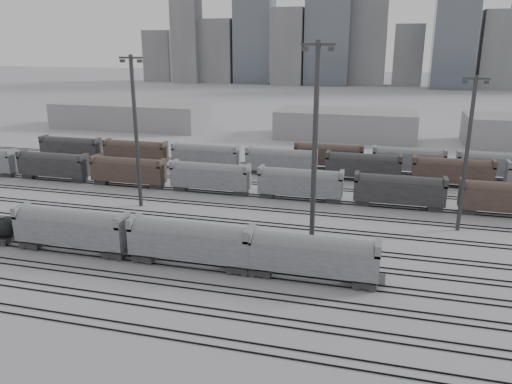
% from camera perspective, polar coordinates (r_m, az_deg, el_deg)
% --- Properties ---
extents(ground, '(900.00, 900.00, 0.00)m').
position_cam_1_polar(ground, '(63.25, -7.58, -8.78)').
color(ground, silver).
rests_on(ground, ground).
extents(tracks, '(220.00, 71.50, 0.16)m').
position_cam_1_polar(tracks, '(78.34, -2.68, -3.44)').
color(tracks, black).
rests_on(tracks, ground).
extents(hopper_car_a, '(16.06, 3.19, 5.74)m').
position_cam_1_polar(hopper_car_a, '(70.72, -20.33, -3.80)').
color(hopper_car_a, '#242426').
rests_on(hopper_car_a, ground).
extents(hopper_car_b, '(15.93, 3.16, 5.70)m').
position_cam_1_polar(hopper_car_b, '(62.74, -7.52, -5.48)').
color(hopper_car_b, '#242426').
rests_on(hopper_car_b, ground).
extents(hopper_car_c, '(15.50, 3.08, 5.54)m').
position_cam_1_polar(hopper_car_c, '(58.93, 6.47, -7.06)').
color(hopper_car_c, '#242426').
rests_on(hopper_car_c, ground).
extents(light_mast_b, '(4.04, 0.65, 25.25)m').
position_cam_1_polar(light_mast_b, '(85.20, -13.58, 7.03)').
color(light_mast_b, '#353437').
rests_on(light_mast_b, ground).
extents(light_mast_c, '(4.38, 0.70, 27.38)m').
position_cam_1_polar(light_mast_c, '(66.74, 6.76, 5.78)').
color(light_mast_c, '#353437').
rests_on(light_mast_c, ground).
extents(light_mast_d, '(3.64, 0.58, 22.75)m').
position_cam_1_polar(light_mast_d, '(77.88, 22.98, 4.29)').
color(light_mast_d, '#353437').
rests_on(light_mast_d, ground).
extents(bg_string_near, '(151.00, 3.00, 5.60)m').
position_cam_1_polar(bg_string_near, '(89.07, 5.07, 0.86)').
color(bg_string_near, gray).
rests_on(bg_string_near, ground).
extents(bg_string_mid, '(151.00, 3.00, 5.60)m').
position_cam_1_polar(bg_string_mid, '(103.41, 12.14, 2.79)').
color(bg_string_mid, '#242426').
rests_on(bg_string_mid, ground).
extents(bg_string_far, '(66.00, 3.00, 5.60)m').
position_cam_1_polar(bg_string_far, '(111.82, 21.38, 3.04)').
color(bg_string_far, brown).
rests_on(bg_string_far, ground).
extents(warehouse_left, '(50.00, 18.00, 8.00)m').
position_cam_1_polar(warehouse_left, '(170.63, -14.14, 8.49)').
color(warehouse_left, '#959598').
rests_on(warehouse_left, ground).
extents(warehouse_mid, '(40.00, 18.00, 8.00)m').
position_cam_1_polar(warehouse_mid, '(149.75, 10.22, 7.63)').
color(warehouse_mid, '#959598').
rests_on(warehouse_mid, ground).
extents(skyline, '(316.00, 22.40, 95.00)m').
position_cam_1_polar(skyline, '(332.70, 13.81, 17.63)').
color(skyline, gray).
rests_on(skyline, ground).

